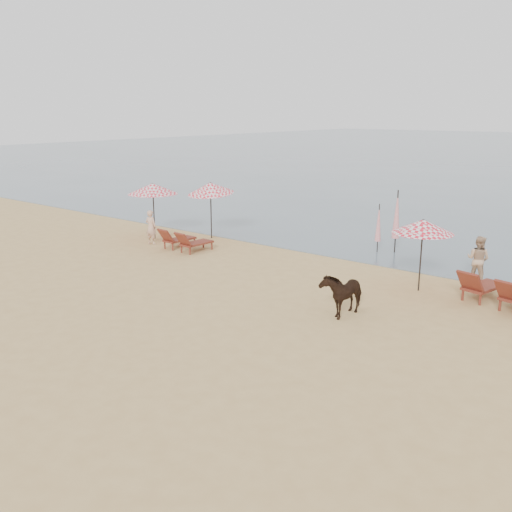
{
  "coord_description": "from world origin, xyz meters",
  "views": [
    {
      "loc": [
        10.81,
        -8.55,
        5.55
      ],
      "look_at": [
        0.0,
        5.0,
        1.1
      ],
      "focal_mm": 40.0,
      "sensor_mm": 36.0,
      "label": 1
    }
  ],
  "objects_px": {
    "umbrella_open_left_b": "(211,188)",
    "umbrella_closed_right": "(379,223)",
    "umbrella_open_left_a": "(153,189)",
    "cow": "(342,292)",
    "beachgoer_left": "(151,227)",
    "beachgoer_right_a": "(478,259)",
    "umbrella_closed_left": "(397,215)",
    "lounger_cluster_left": "(184,240)",
    "umbrella_open_right": "(423,226)"
  },
  "relations": [
    {
      "from": "umbrella_closed_left",
      "to": "beachgoer_left",
      "type": "height_order",
      "value": "umbrella_closed_left"
    },
    {
      "from": "umbrella_closed_left",
      "to": "umbrella_closed_right",
      "type": "bearing_deg",
      "value": -145.41
    },
    {
      "from": "umbrella_closed_right",
      "to": "beachgoer_right_a",
      "type": "xyz_separation_m",
      "value": [
        4.43,
        -1.59,
        -0.43
      ]
    },
    {
      "from": "umbrella_open_left_b",
      "to": "umbrella_closed_left",
      "type": "xyz_separation_m",
      "value": [
        7.6,
        2.54,
        -0.68
      ]
    },
    {
      "from": "beachgoer_left",
      "to": "umbrella_closed_right",
      "type": "bearing_deg",
      "value": -159.88
    },
    {
      "from": "umbrella_open_right",
      "to": "beachgoer_right_a",
      "type": "bearing_deg",
      "value": 74.81
    },
    {
      "from": "umbrella_open_left_b",
      "to": "cow",
      "type": "relative_size",
      "value": 1.75
    },
    {
      "from": "umbrella_open_left_b",
      "to": "umbrella_open_right",
      "type": "distance_m",
      "value": 10.45
    },
    {
      "from": "lounger_cluster_left",
      "to": "umbrella_open_left_b",
      "type": "relative_size",
      "value": 0.68
    },
    {
      "from": "umbrella_open_right",
      "to": "beachgoer_right_a",
      "type": "relative_size",
      "value": 1.47
    },
    {
      "from": "umbrella_open_left_a",
      "to": "cow",
      "type": "bearing_deg",
      "value": -32.25
    },
    {
      "from": "cow",
      "to": "beachgoer_left",
      "type": "distance_m",
      "value": 10.98
    },
    {
      "from": "beachgoer_right_a",
      "to": "beachgoer_left",
      "type": "bearing_deg",
      "value": 18.22
    },
    {
      "from": "beachgoer_right_a",
      "to": "umbrella_closed_left",
      "type": "bearing_deg",
      "value": -22.34
    },
    {
      "from": "beachgoer_left",
      "to": "beachgoer_right_a",
      "type": "distance_m",
      "value": 13.01
    },
    {
      "from": "lounger_cluster_left",
      "to": "umbrella_open_left_b",
      "type": "bearing_deg",
      "value": 109.12
    },
    {
      "from": "umbrella_open_right",
      "to": "beachgoer_left",
      "type": "xyz_separation_m",
      "value": [
        -11.54,
        -0.94,
        -1.34
      ]
    },
    {
      "from": "umbrella_open_left_a",
      "to": "umbrella_open_left_b",
      "type": "distance_m",
      "value": 2.52
    },
    {
      "from": "umbrella_closed_right",
      "to": "cow",
      "type": "distance_m",
      "value": 7.48
    },
    {
      "from": "umbrella_closed_right",
      "to": "umbrella_open_left_a",
      "type": "bearing_deg",
      "value": -157.24
    },
    {
      "from": "beachgoer_right_a",
      "to": "lounger_cluster_left",
      "type": "bearing_deg",
      "value": 19.88
    },
    {
      "from": "lounger_cluster_left",
      "to": "beachgoer_left",
      "type": "distance_m",
      "value": 1.88
    },
    {
      "from": "beachgoer_right_a",
      "to": "umbrella_closed_right",
      "type": "bearing_deg",
      "value": -14.93
    },
    {
      "from": "lounger_cluster_left",
      "to": "beachgoer_right_a",
      "type": "distance_m",
      "value": 11.2
    },
    {
      "from": "umbrella_open_right",
      "to": "cow",
      "type": "xyz_separation_m",
      "value": [
        -0.82,
        -3.37,
        -1.44
      ]
    },
    {
      "from": "umbrella_open_left_a",
      "to": "beachgoer_right_a",
      "type": "bearing_deg",
      "value": -7.1
    },
    {
      "from": "umbrella_open_left_b",
      "to": "umbrella_closed_right",
      "type": "xyz_separation_m",
      "value": [
        7.04,
        2.15,
        -1.02
      ]
    },
    {
      "from": "umbrella_closed_left",
      "to": "beachgoer_left",
      "type": "relative_size",
      "value": 1.73
    },
    {
      "from": "umbrella_open_left_b",
      "to": "cow",
      "type": "distance_m",
      "value": 10.82
    },
    {
      "from": "umbrella_open_left_a",
      "to": "umbrella_closed_right",
      "type": "bearing_deg",
      "value": 6.45
    },
    {
      "from": "umbrella_open_left_b",
      "to": "umbrella_closed_right",
      "type": "distance_m",
      "value": 7.43
    },
    {
      "from": "umbrella_open_left_b",
      "to": "cow",
      "type": "height_order",
      "value": "umbrella_open_left_b"
    },
    {
      "from": "umbrella_open_right",
      "to": "umbrella_closed_left",
      "type": "height_order",
      "value": "umbrella_closed_left"
    },
    {
      "from": "lounger_cluster_left",
      "to": "umbrella_open_right",
      "type": "height_order",
      "value": "umbrella_open_right"
    },
    {
      "from": "umbrella_closed_left",
      "to": "cow",
      "type": "bearing_deg",
      "value": -75.56
    },
    {
      "from": "umbrella_open_left_b",
      "to": "beachgoer_left",
      "type": "xyz_separation_m",
      "value": [
        -1.2,
        -2.45,
        -1.51
      ]
    },
    {
      "from": "lounger_cluster_left",
      "to": "umbrella_open_left_a",
      "type": "xyz_separation_m",
      "value": [
        -2.59,
        0.73,
        1.8
      ]
    },
    {
      "from": "umbrella_open_left_a",
      "to": "cow",
      "type": "distance_m",
      "value": 12.01
    },
    {
      "from": "umbrella_closed_right",
      "to": "beachgoer_left",
      "type": "height_order",
      "value": "umbrella_closed_right"
    },
    {
      "from": "umbrella_open_left_a",
      "to": "umbrella_closed_right",
      "type": "xyz_separation_m",
      "value": [
        8.97,
        3.76,
        -1.0
      ]
    },
    {
      "from": "umbrella_open_left_b",
      "to": "beachgoer_right_a",
      "type": "distance_m",
      "value": 11.57
    },
    {
      "from": "umbrella_open_left_a",
      "to": "umbrella_closed_right",
      "type": "relative_size",
      "value": 1.25
    },
    {
      "from": "lounger_cluster_left",
      "to": "umbrella_closed_left",
      "type": "xyz_separation_m",
      "value": [
        6.95,
        4.89,
        1.14
      ]
    },
    {
      "from": "umbrella_closed_right",
      "to": "beachgoer_left",
      "type": "relative_size",
      "value": 1.35
    },
    {
      "from": "umbrella_open_left_b",
      "to": "umbrella_open_right",
      "type": "xyz_separation_m",
      "value": [
        10.34,
        -1.52,
        -0.17
      ]
    },
    {
      "from": "umbrella_closed_right",
      "to": "cow",
      "type": "bearing_deg",
      "value": -70.58
    },
    {
      "from": "cow",
      "to": "beachgoer_left",
      "type": "bearing_deg",
      "value": 168.63
    },
    {
      "from": "lounger_cluster_left",
      "to": "beachgoer_left",
      "type": "height_order",
      "value": "beachgoer_left"
    },
    {
      "from": "lounger_cluster_left",
      "to": "beachgoer_right_a",
      "type": "bearing_deg",
      "value": 18.49
    },
    {
      "from": "umbrella_closed_right",
      "to": "umbrella_closed_left",
      "type": "bearing_deg",
      "value": 34.59
    }
  ]
}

